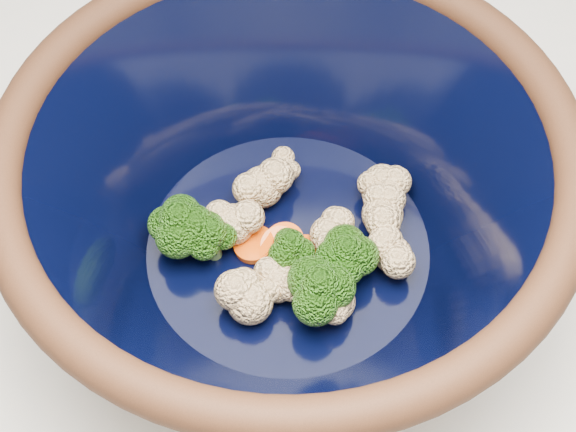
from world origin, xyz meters
The scene contains 3 objects.
counter centered at (0.00, 0.00, 0.45)m, with size 1.20×1.20×0.90m, color white.
mixing_bowl centered at (-0.10, -0.07, 1.00)m, with size 0.48×0.48×0.17m.
vegetable_pile centered at (-0.10, -0.08, 0.96)m, with size 0.20×0.16×0.06m.
Camera 1 is at (-0.11, -0.40, 1.47)m, focal length 50.00 mm.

